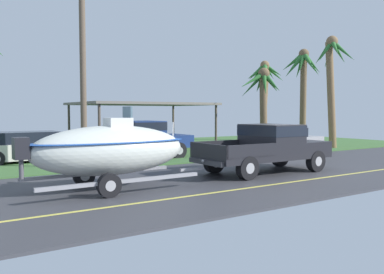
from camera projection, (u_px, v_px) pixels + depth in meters
name	position (u px, v px, depth m)	size (l,w,h in m)	color
ground	(176.00, 153.00, 22.65)	(36.00, 22.00, 0.11)	#38383D
pickup_truck_towing	(270.00, 145.00, 15.37)	(5.43, 2.13, 1.79)	black
boat_on_trailer	(110.00, 150.00, 11.81)	(5.89, 2.20, 2.42)	gray
parked_pickup_background	(141.00, 138.00, 19.47)	(5.69, 2.01, 1.82)	navy
parked_sedan_near	(31.00, 147.00, 18.26)	(4.71, 1.82, 1.38)	beige
parked_sedan_far	(282.00, 141.00, 22.57)	(4.70, 1.85, 1.38)	#99999E
carport_awning	(142.00, 105.00, 24.73)	(7.89, 5.49, 2.81)	#4C4238
palm_tree_near_left	(263.00, 92.00, 24.79)	(3.10, 2.47, 4.93)	brown
palm_tree_mid	(265.00, 81.00, 31.31)	(3.07, 3.37, 6.17)	brown
palm_tree_far_left	(303.00, 75.00, 26.94)	(3.21, 3.32, 6.40)	brown
palm_tree_far_right	(332.00, 71.00, 25.11)	(2.58, 2.73, 6.91)	brown
utility_pole	(83.00, 53.00, 15.87)	(0.24, 1.80, 8.75)	brown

